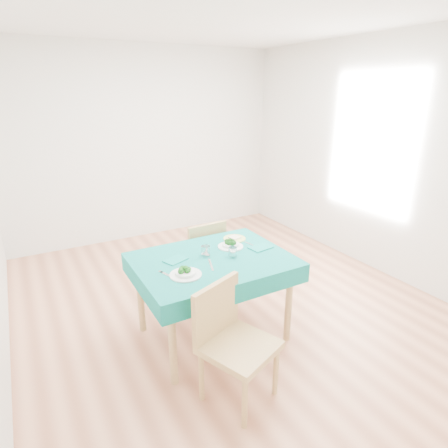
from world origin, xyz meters
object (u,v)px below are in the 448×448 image
bowl_far (231,244)px  side_plate (234,239)px  table (213,298)px  bowl_near (186,271)px  chair_far (199,248)px  chair_near (240,329)px

bowl_far → side_plate: bearing=48.5°
table → bowl_near: 0.55m
table → bowl_near: bearing=-152.2°
bowl_near → bowl_far: (0.57, 0.30, -0.00)m
side_plate → chair_far: bearing=109.0°
chair_far → chair_near: bearing=71.9°
chair_far → side_plate: (0.16, -0.46, 0.23)m
bowl_near → side_plate: bearing=32.6°
chair_near → bowl_near: 0.62m
bowl_near → bowl_far: size_ratio=1.08×
table → chair_far: (0.22, 0.74, 0.15)m
chair_far → bowl_far: 0.67m
table → bowl_far: 0.50m
chair_near → bowl_near: chair_near is taller
table → chair_near: bearing=-103.9°
table → chair_near: (-0.18, -0.73, 0.19)m
chair_near → side_plate: bearing=39.6°
chair_near → bowl_far: chair_near is taller
chair_near → chair_far: chair_near is taller
table → side_plate: size_ratio=6.05×
table → bowl_far: size_ratio=5.60×
chair_near → chair_far: 1.53m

